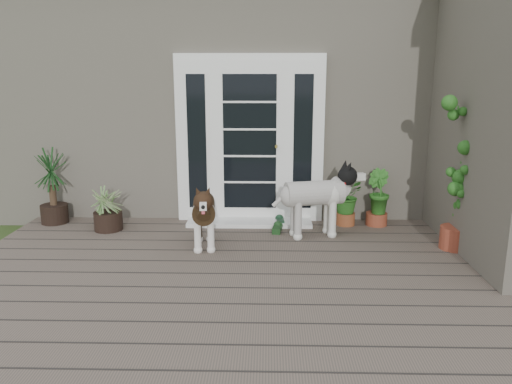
{
  "coord_description": "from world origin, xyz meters",
  "views": [
    {
      "loc": [
        0.04,
        -3.82,
        2.01
      ],
      "look_at": [
        -0.1,
        1.75,
        0.7
      ],
      "focal_mm": 35.07,
      "sensor_mm": 36.0,
      "label": 1
    }
  ],
  "objects": [
    {
      "name": "brindle_dog",
      "position": [
        -0.67,
        1.5,
        0.45
      ],
      "size": [
        0.43,
        0.83,
        0.66
      ],
      "primitive_type": null,
      "rotation": [
        0.0,
        0.0,
        3.26
      ],
      "color": "#392614",
      "rests_on": "deck"
    },
    {
      "name": "spider_plant",
      "position": [
        -1.95,
        2.11,
        0.43
      ],
      "size": [
        0.66,
        0.66,
        0.62
      ],
      "primitive_type": null,
      "rotation": [
        0.0,
        0.0,
        0.14
      ],
      "color": "#89975D",
      "rests_on": "deck"
    },
    {
      "name": "herb_a",
      "position": [
        1.04,
        2.4,
        0.4
      ],
      "size": [
        0.62,
        0.62,
        0.56
      ],
      "primitive_type": "imported",
      "rotation": [
        0.0,
        0.0,
        0.8
      ],
      "color": "#1C5017",
      "rests_on": "deck"
    },
    {
      "name": "clog_right",
      "position": [
        0.15,
        2.08,
        0.16
      ],
      "size": [
        0.18,
        0.32,
        0.09
      ],
      "primitive_type": null,
      "rotation": [
        0.0,
        0.0,
        -0.14
      ],
      "color": "#173917",
      "rests_on": "deck"
    },
    {
      "name": "clog_left",
      "position": [
        0.2,
        2.4,
        0.16
      ],
      "size": [
        0.15,
        0.3,
        0.09
      ],
      "primitive_type": null,
      "rotation": [
        0.0,
        0.0,
        0.07
      ],
      "color": "#13311C",
      "rests_on": "deck"
    },
    {
      "name": "white_dog",
      "position": [
        0.58,
        1.92,
        0.51
      ],
      "size": [
        1.0,
        0.61,
        0.77
      ],
      "primitive_type": null,
      "rotation": [
        0.0,
        0.0,
        -1.32
      ],
      "color": "white",
      "rests_on": "deck"
    },
    {
      "name": "deck",
      "position": [
        0.0,
        0.4,
        0.06
      ],
      "size": [
        6.2,
        4.6,
        0.12
      ],
      "primitive_type": "cube",
      "color": "#6B5B4C",
      "rests_on": "ground"
    },
    {
      "name": "herb_c",
      "position": [
        2.27,
        2.31,
        0.37
      ],
      "size": [
        0.45,
        0.45,
        0.51
      ],
      "primitive_type": "imported",
      "rotation": [
        0.0,
        0.0,
        4.2
      ],
      "color": "#235719",
      "rests_on": "deck"
    },
    {
      "name": "door_step",
      "position": [
        -0.2,
        2.4,
        0.14
      ],
      "size": [
        1.6,
        0.4,
        0.05
      ],
      "primitive_type": "cube",
      "color": "white",
      "rests_on": "deck"
    },
    {
      "name": "sapling",
      "position": [
        2.12,
        1.51,
        1.01
      ],
      "size": [
        0.6,
        0.6,
        1.78
      ],
      "primitive_type": null,
      "rotation": [
        0.0,
        0.0,
        -0.15
      ],
      "color": "#1C641F",
      "rests_on": "deck"
    },
    {
      "name": "house_main",
      "position": [
        0.0,
        4.65,
        1.55
      ],
      "size": [
        7.4,
        4.0,
        3.1
      ],
      "primitive_type": "cube",
      "color": "#665E54",
      "rests_on": "ground"
    },
    {
      "name": "herb_b",
      "position": [
        1.44,
        2.4,
        0.38
      ],
      "size": [
        0.46,
        0.46,
        0.52
      ],
      "primitive_type": "imported",
      "rotation": [
        0.0,
        0.0,
        2.04
      ],
      "color": "#175219",
      "rests_on": "deck"
    },
    {
      "name": "yucca",
      "position": [
        -2.75,
        2.4,
        0.6
      ],
      "size": [
        0.73,
        0.73,
        0.95
      ],
      "primitive_type": null,
      "rotation": [
        0.0,
        0.0,
        -0.12
      ],
      "color": "black",
      "rests_on": "deck"
    },
    {
      "name": "door_unit",
      "position": [
        -0.2,
        2.6,
        1.19
      ],
      "size": [
        1.9,
        0.14,
        2.15
      ],
      "primitive_type": "cube",
      "color": "white",
      "rests_on": "deck"
    }
  ]
}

